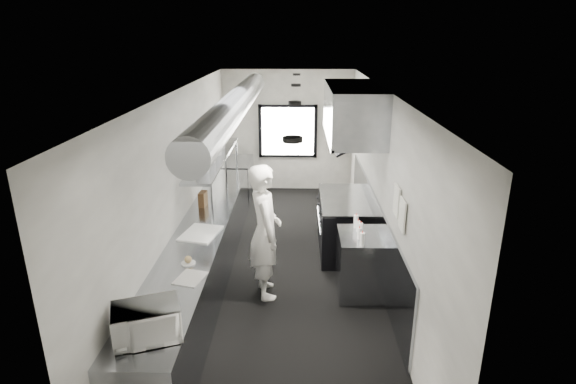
# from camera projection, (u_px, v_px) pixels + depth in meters

# --- Properties ---
(floor) EXTENTS (3.00, 8.00, 0.01)m
(floor) POSITION_uv_depth(u_px,v_px,m) (282.00, 268.00, 7.42)
(floor) COLOR black
(floor) RESTS_ON ground
(ceiling) EXTENTS (3.00, 8.00, 0.01)m
(ceiling) POSITION_uv_depth(u_px,v_px,m) (281.00, 91.00, 6.51)
(ceiling) COLOR white
(ceiling) RESTS_ON wall_back
(wall_back) EXTENTS (3.00, 0.02, 2.80)m
(wall_back) POSITION_uv_depth(u_px,v_px,m) (288.00, 131.00, 10.75)
(wall_back) COLOR beige
(wall_back) RESTS_ON floor
(wall_front) EXTENTS (3.00, 0.02, 2.80)m
(wall_front) POSITION_uv_depth(u_px,v_px,m) (261.00, 366.00, 3.19)
(wall_front) COLOR beige
(wall_front) RESTS_ON floor
(wall_left) EXTENTS (0.02, 8.00, 2.80)m
(wall_left) POSITION_uv_depth(u_px,v_px,m) (183.00, 184.00, 7.00)
(wall_left) COLOR beige
(wall_left) RESTS_ON floor
(wall_right) EXTENTS (0.02, 8.00, 2.80)m
(wall_right) POSITION_uv_depth(u_px,v_px,m) (382.00, 186.00, 6.93)
(wall_right) COLOR beige
(wall_right) RESTS_ON floor
(wall_cladding) EXTENTS (0.03, 5.50, 1.10)m
(wall_cladding) POSITION_uv_depth(u_px,v_px,m) (374.00, 230.00, 7.50)
(wall_cladding) COLOR gray
(wall_cladding) RESTS_ON wall_right
(hvac_duct) EXTENTS (0.40, 6.40, 0.40)m
(hvac_duct) POSITION_uv_depth(u_px,v_px,m) (236.00, 104.00, 6.98)
(hvac_duct) COLOR gray
(hvac_duct) RESTS_ON ceiling
(service_window) EXTENTS (1.36, 0.05, 1.25)m
(service_window) POSITION_uv_depth(u_px,v_px,m) (288.00, 131.00, 10.71)
(service_window) COLOR white
(service_window) RESTS_ON wall_back
(exhaust_hood) EXTENTS (0.81, 2.20, 0.88)m
(exhaust_hood) POSITION_uv_depth(u_px,v_px,m) (353.00, 112.00, 7.28)
(exhaust_hood) COLOR gray
(exhaust_hood) RESTS_ON ceiling
(prep_counter) EXTENTS (0.70, 6.00, 0.90)m
(prep_counter) POSITION_uv_depth(u_px,v_px,m) (203.00, 256.00, 6.83)
(prep_counter) COLOR gray
(prep_counter) RESTS_ON floor
(pass_shelf) EXTENTS (0.45, 3.00, 0.68)m
(pass_shelf) POSITION_uv_depth(u_px,v_px,m) (214.00, 159.00, 7.89)
(pass_shelf) COLOR gray
(pass_shelf) RESTS_ON prep_counter
(range) EXTENTS (0.88, 1.60, 0.94)m
(range) POSITION_uv_depth(u_px,v_px,m) (344.00, 224.00, 7.91)
(range) COLOR black
(range) RESTS_ON floor
(bottle_station) EXTENTS (0.65, 0.80, 0.90)m
(bottle_station) POSITION_uv_depth(u_px,v_px,m) (361.00, 264.00, 6.59)
(bottle_station) COLOR gray
(bottle_station) RESTS_ON floor
(far_work_table) EXTENTS (0.70, 1.20, 0.90)m
(far_work_table) POSITION_uv_depth(u_px,v_px,m) (236.00, 180.00, 10.33)
(far_work_table) COLOR gray
(far_work_table) RESTS_ON floor
(notice_sheet_a) EXTENTS (0.02, 0.28, 0.38)m
(notice_sheet_a) POSITION_uv_depth(u_px,v_px,m) (397.00, 201.00, 5.74)
(notice_sheet_a) COLOR white
(notice_sheet_a) RESTS_ON wall_right
(notice_sheet_b) EXTENTS (0.02, 0.28, 0.38)m
(notice_sheet_b) POSITION_uv_depth(u_px,v_px,m) (402.00, 215.00, 5.42)
(notice_sheet_b) COLOR white
(notice_sheet_b) RESTS_ON wall_right
(line_cook) EXTENTS (0.62, 0.79, 1.93)m
(line_cook) POSITION_uv_depth(u_px,v_px,m) (265.00, 232.00, 6.40)
(line_cook) COLOR white
(line_cook) RESTS_ON floor
(microwave) EXTENTS (0.66, 0.59, 0.33)m
(microwave) POSITION_uv_depth(u_px,v_px,m) (147.00, 322.00, 4.23)
(microwave) COLOR white
(microwave) RESTS_ON prep_counter
(deli_tub_a) EXTENTS (0.19, 0.19, 0.11)m
(deli_tub_a) POSITION_uv_depth(u_px,v_px,m) (143.00, 307.00, 4.67)
(deli_tub_a) COLOR beige
(deli_tub_a) RESTS_ON prep_counter
(deli_tub_b) EXTENTS (0.13, 0.13, 0.09)m
(deli_tub_b) POSITION_uv_depth(u_px,v_px,m) (143.00, 305.00, 4.72)
(deli_tub_b) COLOR beige
(deli_tub_b) RESTS_ON prep_counter
(newspaper) EXTENTS (0.38, 0.43, 0.01)m
(newspaper) POSITION_uv_depth(u_px,v_px,m) (190.00, 278.00, 5.32)
(newspaper) COLOR white
(newspaper) RESTS_ON prep_counter
(small_plate) EXTENTS (0.20, 0.20, 0.01)m
(small_plate) POSITION_uv_depth(u_px,v_px,m) (188.00, 263.00, 5.65)
(small_plate) COLOR silver
(small_plate) RESTS_ON prep_counter
(pastry) EXTENTS (0.09, 0.09, 0.09)m
(pastry) POSITION_uv_depth(u_px,v_px,m) (188.00, 259.00, 5.63)
(pastry) COLOR tan
(pastry) RESTS_ON small_plate
(cutting_board) EXTENTS (0.58, 0.70, 0.02)m
(cutting_board) POSITION_uv_depth(u_px,v_px,m) (201.00, 233.00, 6.49)
(cutting_board) COLOR white
(cutting_board) RESTS_ON prep_counter
(knife_block) EXTENTS (0.12, 0.23, 0.24)m
(knife_block) POSITION_uv_depth(u_px,v_px,m) (203.00, 199.00, 7.50)
(knife_block) COLOR brown
(knife_block) RESTS_ON prep_counter
(plate_stack_a) EXTENTS (0.22, 0.22, 0.25)m
(plate_stack_a) POSITION_uv_depth(u_px,v_px,m) (202.00, 163.00, 7.01)
(plate_stack_a) COLOR silver
(plate_stack_a) RESTS_ON pass_shelf
(plate_stack_b) EXTENTS (0.26, 0.26, 0.30)m
(plate_stack_b) POSITION_uv_depth(u_px,v_px,m) (208.00, 153.00, 7.50)
(plate_stack_b) COLOR silver
(plate_stack_b) RESTS_ON pass_shelf
(plate_stack_c) EXTENTS (0.32, 0.32, 0.35)m
(plate_stack_c) POSITION_uv_depth(u_px,v_px,m) (214.00, 145.00, 7.96)
(plate_stack_c) COLOR silver
(plate_stack_c) RESTS_ON pass_shelf
(plate_stack_d) EXTENTS (0.28, 0.28, 0.36)m
(plate_stack_d) POSITION_uv_depth(u_px,v_px,m) (218.00, 138.00, 8.41)
(plate_stack_d) COLOR silver
(plate_stack_d) RESTS_ON pass_shelf
(squeeze_bottle_a) EXTENTS (0.08, 0.08, 0.19)m
(squeeze_bottle_a) POSITION_uv_depth(u_px,v_px,m) (362.00, 239.00, 6.10)
(squeeze_bottle_a) COLOR white
(squeeze_bottle_a) RESTS_ON bottle_station
(squeeze_bottle_b) EXTENTS (0.06, 0.06, 0.16)m
(squeeze_bottle_b) POSITION_uv_depth(u_px,v_px,m) (359.00, 233.00, 6.31)
(squeeze_bottle_b) COLOR white
(squeeze_bottle_b) RESTS_ON bottle_station
(squeeze_bottle_c) EXTENTS (0.08, 0.08, 0.18)m
(squeeze_bottle_c) POSITION_uv_depth(u_px,v_px,m) (361.00, 229.00, 6.41)
(squeeze_bottle_c) COLOR white
(squeeze_bottle_c) RESTS_ON bottle_station
(squeeze_bottle_d) EXTENTS (0.07, 0.07, 0.16)m
(squeeze_bottle_d) POSITION_uv_depth(u_px,v_px,m) (358.00, 226.00, 6.54)
(squeeze_bottle_d) COLOR white
(squeeze_bottle_d) RESTS_ON bottle_station
(squeeze_bottle_e) EXTENTS (0.08, 0.08, 0.19)m
(squeeze_bottle_e) POSITION_uv_depth(u_px,v_px,m) (356.00, 221.00, 6.66)
(squeeze_bottle_e) COLOR white
(squeeze_bottle_e) RESTS_ON bottle_station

